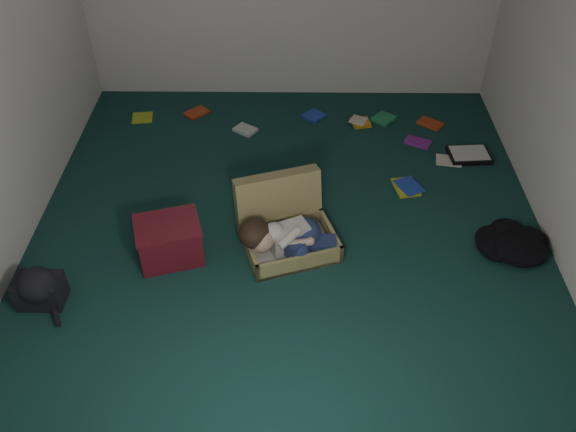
{
  "coord_description": "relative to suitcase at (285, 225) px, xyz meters",
  "views": [
    {
      "loc": [
        0.04,
        -3.47,
        3.24
      ],
      "look_at": [
        0.0,
        -0.15,
        0.35
      ],
      "focal_mm": 38.0,
      "sensor_mm": 36.0,
      "label": 1
    }
  ],
  "objects": [
    {
      "name": "book_scatter",
      "position": [
        0.43,
        1.5,
        -0.14
      ],
      "size": [
        3.11,
        1.43,
        0.02
      ],
      "color": "#AFC522",
      "rests_on": "floor"
    },
    {
      "name": "suitcase",
      "position": [
        0.0,
        0.0,
        0.0
      ],
      "size": [
        0.84,
        0.83,
        0.49
      ],
      "rotation": [
        0.0,
        0.0,
        0.32
      ],
      "color": "#9E9157",
      "rests_on": "floor"
    },
    {
      "name": "person",
      "position": [
        0.01,
        -0.17,
        0.04
      ],
      "size": [
        0.74,
        0.38,
        0.3
      ],
      "rotation": [
        0.0,
        0.0,
        0.32
      ],
      "color": "beige",
      "rests_on": "suitcase"
    },
    {
      "name": "floor",
      "position": [
        0.02,
        0.02,
        -0.15
      ],
      "size": [
        4.5,
        4.5,
        0.0
      ],
      "primitive_type": "plane",
      "color": "#123631",
      "rests_on": "ground"
    },
    {
      "name": "backpack",
      "position": [
        -1.68,
        -0.65,
        -0.03
      ],
      "size": [
        0.4,
        0.32,
        0.23
      ],
      "primitive_type": null,
      "rotation": [
        0.0,
        0.0,
        -0.01
      ],
      "color": "black",
      "rests_on": "floor"
    },
    {
      "name": "paper_tray",
      "position": [
        1.66,
        1.11,
        -0.12
      ],
      "size": [
        0.38,
        0.3,
        0.05
      ],
      "rotation": [
        0.0,
        0.0,
        0.07
      ],
      "color": "black",
      "rests_on": "floor"
    },
    {
      "name": "wall_front",
      "position": [
        0.02,
        -2.23,
        1.15
      ],
      "size": [
        4.5,
        0.0,
        4.5
      ],
      "primitive_type": "plane",
      "rotation": [
        -1.57,
        0.0,
        0.0
      ],
      "color": "white",
      "rests_on": "ground"
    },
    {
      "name": "maroon_bin",
      "position": [
        -0.85,
        -0.2,
        0.02
      ],
      "size": [
        0.55,
        0.48,
        0.32
      ],
      "rotation": [
        0.0,
        0.0,
        0.29
      ],
      "color": "maroon",
      "rests_on": "floor"
    },
    {
      "name": "clothing_pile",
      "position": [
        1.72,
        -0.06,
        -0.08
      ],
      "size": [
        0.51,
        0.46,
        0.14
      ],
      "primitive_type": null,
      "rotation": [
        0.0,
        0.0,
        0.29
      ],
      "color": "black",
      "rests_on": "floor"
    }
  ]
}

